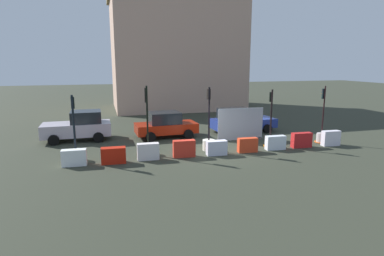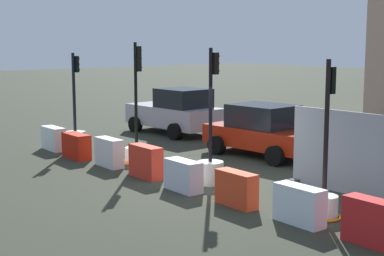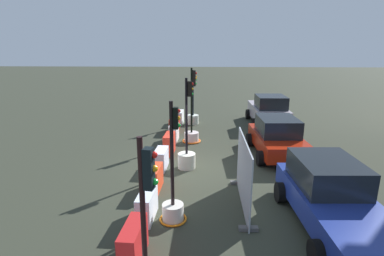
% 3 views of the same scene
% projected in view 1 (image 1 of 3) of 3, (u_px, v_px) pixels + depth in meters
% --- Properties ---
extents(ground_plane, '(120.00, 120.00, 0.00)m').
position_uv_depth(ground_plane, '(210.00, 150.00, 17.83)').
color(ground_plane, '#303428').
extents(traffic_light_0, '(0.71, 0.71, 3.25)m').
position_uv_depth(traffic_light_0, '(76.00, 150.00, 15.72)').
color(traffic_light_0, silver).
rests_on(traffic_light_0, ground_plane).
extents(traffic_light_1, '(0.92, 0.92, 3.61)m').
position_uv_depth(traffic_light_1, '(148.00, 146.00, 16.77)').
color(traffic_light_1, silver).
rests_on(traffic_light_1, ground_plane).
extents(traffic_light_2, '(0.68, 0.68, 3.48)m').
position_uv_depth(traffic_light_2, '(209.00, 140.00, 17.61)').
color(traffic_light_2, silver).
rests_on(traffic_light_2, ground_plane).
extents(traffic_light_3, '(0.75, 0.75, 3.29)m').
position_uv_depth(traffic_light_3, '(270.00, 137.00, 18.46)').
color(traffic_light_3, silver).
rests_on(traffic_light_3, ground_plane).
extents(traffic_light_4, '(0.77, 0.77, 3.42)m').
position_uv_depth(traffic_light_4, '(322.00, 134.00, 19.36)').
color(traffic_light_4, '#BBB0AE').
rests_on(traffic_light_4, ground_plane).
extents(construction_barrier_0, '(1.13, 0.46, 0.78)m').
position_uv_depth(construction_barrier_0, '(74.00, 158.00, 14.97)').
color(construction_barrier_0, white).
rests_on(construction_barrier_0, ground_plane).
extents(construction_barrier_1, '(1.17, 0.50, 0.78)m').
position_uv_depth(construction_barrier_1, '(114.00, 155.00, 15.33)').
color(construction_barrier_1, red).
rests_on(construction_barrier_1, ground_plane).
extents(construction_barrier_2, '(1.09, 0.43, 0.84)m').
position_uv_depth(construction_barrier_2, '(148.00, 152.00, 15.91)').
color(construction_barrier_2, silver).
rests_on(construction_barrier_2, ground_plane).
extents(construction_barrier_3, '(1.14, 0.43, 0.87)m').
position_uv_depth(construction_barrier_3, '(184.00, 149.00, 16.38)').
color(construction_barrier_3, red).
rests_on(construction_barrier_3, ground_plane).
extents(construction_barrier_4, '(1.08, 0.47, 0.76)m').
position_uv_depth(construction_barrier_4, '(217.00, 148.00, 16.74)').
color(construction_barrier_4, silver).
rests_on(construction_barrier_4, ground_plane).
extents(construction_barrier_5, '(1.08, 0.41, 0.78)m').
position_uv_depth(construction_barrier_5, '(248.00, 145.00, 17.27)').
color(construction_barrier_5, red).
rests_on(construction_barrier_5, ground_plane).
extents(construction_barrier_6, '(1.12, 0.44, 0.78)m').
position_uv_depth(construction_barrier_6, '(275.00, 143.00, 17.79)').
color(construction_barrier_6, white).
rests_on(construction_barrier_6, ground_plane).
extents(construction_barrier_7, '(1.17, 0.44, 0.85)m').
position_uv_depth(construction_barrier_7, '(301.00, 140.00, 18.25)').
color(construction_barrier_7, red).
rests_on(construction_barrier_7, ground_plane).
extents(construction_barrier_8, '(1.07, 0.43, 0.88)m').
position_uv_depth(construction_barrier_8, '(331.00, 138.00, 18.64)').
color(construction_barrier_8, silver).
rests_on(construction_barrier_8, ground_plane).
extents(car_blue_estate, '(4.60, 2.33, 1.66)m').
position_uv_depth(car_blue_estate, '(240.00, 120.00, 22.34)').
color(car_blue_estate, navy).
rests_on(car_blue_estate, ground_plane).
extents(car_red_compact, '(3.99, 2.31, 1.64)m').
position_uv_depth(car_red_compact, '(166.00, 125.00, 20.71)').
color(car_red_compact, '#A01E0B').
rests_on(car_red_compact, ground_plane).
extents(car_silver_hatchback, '(4.10, 2.28, 1.82)m').
position_uv_depth(car_silver_hatchback, '(79.00, 126.00, 19.92)').
color(car_silver_hatchback, '#B5A8B3').
rests_on(car_silver_hatchback, ground_plane).
extents(building_main_facade, '(13.51, 9.27, 11.65)m').
position_uv_depth(building_main_facade, '(176.00, 52.00, 33.85)').
color(building_main_facade, tan).
rests_on(building_main_facade, ground_plane).
extents(site_fence_panel, '(3.01, 0.50, 2.00)m').
position_uv_depth(site_fence_panel, '(241.00, 125.00, 20.00)').
color(site_fence_panel, '#97A1AB').
rests_on(site_fence_panel, ground_plane).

